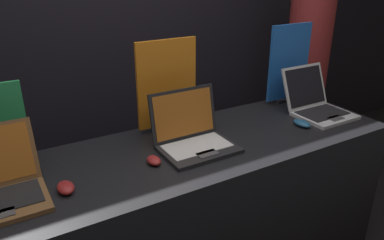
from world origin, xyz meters
TOP-DOWN VIEW (x-y plane):
  - wall_back at (0.00, 1.64)m, footprint 8.00×0.05m
  - display_counter at (0.00, 0.36)m, footprint 2.30×0.71m
  - mouse_front at (-0.65, 0.26)m, footprint 0.07×0.10m
  - laptop_middle at (0.01, 0.36)m, footprint 0.38×0.32m
  - mouse_middle at (-0.24, 0.29)m, footprint 0.06×0.09m
  - promo_stand_middle at (0.01, 0.64)m, footprint 0.36×0.07m
  - laptop_back at (0.92, 0.36)m, footprint 0.33×0.38m
  - mouse_back at (0.70, 0.26)m, footprint 0.07×0.12m
  - promo_stand_back at (0.92, 0.63)m, footprint 0.33×0.07m
  - person_bystander at (1.45, 0.96)m, footprint 0.34×0.34m

SIDE VIEW (x-z plane):
  - display_counter at x=0.00m, z-range 0.00..0.93m
  - person_bystander at x=1.45m, z-range 0.04..1.83m
  - mouse_middle at x=-0.24m, z-range 0.93..0.96m
  - mouse_back at x=0.70m, z-range 0.93..0.96m
  - mouse_front at x=-0.65m, z-range 0.93..0.97m
  - laptop_back at x=0.92m, z-range 0.85..1.13m
  - laptop_middle at x=0.01m, z-range 0.85..1.13m
  - promo_stand_middle at x=0.01m, z-range 0.92..1.43m
  - promo_stand_back at x=0.92m, z-range 0.92..1.44m
  - wall_back at x=0.00m, z-range 0.00..2.80m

